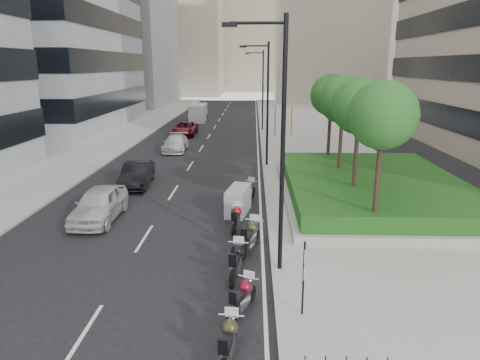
{
  "coord_description": "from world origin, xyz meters",
  "views": [
    {
      "loc": [
        3.3,
        -13.44,
        7.41
      ],
      "look_at": [
        2.65,
        6.59,
        2.0
      ],
      "focal_mm": 32.0,
      "sensor_mm": 36.0,
      "label": 1
    }
  ],
  "objects_px": {
    "car_a": "(99,204)",
    "lamp_post_0": "(279,136)",
    "motorcycle_1": "(243,297)",
    "car_c": "(176,143)",
    "car_b": "(137,174)",
    "motorcycle_3": "(250,236)",
    "motorcycle_0": "(228,341)",
    "parking_sign": "(304,275)",
    "motorcycle_6": "(248,191)",
    "car_d": "(185,129)",
    "motorcycle_4": "(236,218)",
    "motorcycle_5": "(238,201)",
    "delivery_van": "(198,114)",
    "lamp_post_2": "(261,86)",
    "motorcycle_2": "(236,261)",
    "lamp_post_1": "(266,98)"
  },
  "relations": [
    {
      "from": "car_a",
      "to": "lamp_post_0",
      "type": "bearing_deg",
      "value": -32.5
    },
    {
      "from": "lamp_post_0",
      "to": "car_c",
      "type": "relative_size",
      "value": 1.89
    },
    {
      "from": "lamp_post_1",
      "to": "motorcycle_3",
      "type": "height_order",
      "value": "lamp_post_1"
    },
    {
      "from": "motorcycle_5",
      "to": "car_d",
      "type": "xyz_separation_m",
      "value": [
        -6.69,
        25.21,
        0.03
      ]
    },
    {
      "from": "motorcycle_6",
      "to": "car_d",
      "type": "distance_m",
      "value": 24.08
    },
    {
      "from": "motorcycle_3",
      "to": "motorcycle_4",
      "type": "distance_m",
      "value": 2.38
    },
    {
      "from": "motorcycle_3",
      "to": "motorcycle_6",
      "type": "height_order",
      "value": "motorcycle_3"
    },
    {
      "from": "motorcycle_3",
      "to": "car_d",
      "type": "relative_size",
      "value": 0.44
    },
    {
      "from": "motorcycle_4",
      "to": "motorcycle_5",
      "type": "relative_size",
      "value": 0.86
    },
    {
      "from": "car_c",
      "to": "car_d",
      "type": "bearing_deg",
      "value": 91.78
    },
    {
      "from": "motorcycle_6",
      "to": "car_d",
      "type": "xyz_separation_m",
      "value": [
        -7.16,
        22.99,
        0.15
      ]
    },
    {
      "from": "motorcycle_2",
      "to": "lamp_post_2",
      "type": "bearing_deg",
      "value": 4.84
    },
    {
      "from": "lamp_post_2",
      "to": "car_b",
      "type": "height_order",
      "value": "lamp_post_2"
    },
    {
      "from": "lamp_post_1",
      "to": "car_c",
      "type": "bearing_deg",
      "value": 143.49
    },
    {
      "from": "motorcycle_1",
      "to": "car_b",
      "type": "distance_m",
      "value": 15.82
    },
    {
      "from": "motorcycle_3",
      "to": "motorcycle_6",
      "type": "xyz_separation_m",
      "value": [
        -0.19,
        6.75,
        -0.06
      ]
    },
    {
      "from": "motorcycle_5",
      "to": "delivery_van",
      "type": "bearing_deg",
      "value": 20.96
    },
    {
      "from": "lamp_post_2",
      "to": "car_a",
      "type": "distance_m",
      "value": 31.2
    },
    {
      "from": "lamp_post_0",
      "to": "motorcycle_3",
      "type": "height_order",
      "value": "lamp_post_0"
    },
    {
      "from": "car_c",
      "to": "car_d",
      "type": "xyz_separation_m",
      "value": [
        -0.55,
        8.84,
        0.02
      ]
    },
    {
      "from": "motorcycle_6",
      "to": "car_b",
      "type": "distance_m",
      "value": 7.58
    },
    {
      "from": "lamp_post_2",
      "to": "motorcycle_4",
      "type": "height_order",
      "value": "lamp_post_2"
    },
    {
      "from": "motorcycle_3",
      "to": "lamp_post_0",
      "type": "bearing_deg",
      "value": -135.58
    },
    {
      "from": "car_b",
      "to": "car_c",
      "type": "distance_m",
      "value": 11.35
    },
    {
      "from": "delivery_van",
      "to": "motorcycle_5",
      "type": "bearing_deg",
      "value": -81.6
    },
    {
      "from": "motorcycle_3",
      "to": "motorcycle_6",
      "type": "bearing_deg",
      "value": 18.82
    },
    {
      "from": "motorcycle_1",
      "to": "car_c",
      "type": "bearing_deg",
      "value": 36.61
    },
    {
      "from": "motorcycle_4",
      "to": "car_c",
      "type": "distance_m",
      "value": 19.6
    },
    {
      "from": "motorcycle_2",
      "to": "car_c",
      "type": "bearing_deg",
      "value": 22.46
    },
    {
      "from": "parking_sign",
      "to": "car_a",
      "type": "xyz_separation_m",
      "value": [
        -9.06,
        8.26,
        -0.65
      ]
    },
    {
      "from": "lamp_post_0",
      "to": "delivery_van",
      "type": "height_order",
      "value": "lamp_post_0"
    },
    {
      "from": "motorcycle_2",
      "to": "car_c",
      "type": "distance_m",
      "value": 23.96
    },
    {
      "from": "lamp_post_0",
      "to": "motorcycle_6",
      "type": "distance_m",
      "value": 9.76
    },
    {
      "from": "lamp_post_2",
      "to": "delivery_van",
      "type": "xyz_separation_m",
      "value": [
        -8.35,
        8.37,
        -4.01
      ]
    },
    {
      "from": "motorcycle_0",
      "to": "motorcycle_3",
      "type": "distance_m",
      "value": 6.81
    },
    {
      "from": "motorcycle_1",
      "to": "car_b",
      "type": "relative_size",
      "value": 0.42
    },
    {
      "from": "parking_sign",
      "to": "motorcycle_4",
      "type": "xyz_separation_m",
      "value": [
        -2.28,
        7.12,
        -0.9
      ]
    },
    {
      "from": "motorcycle_4",
      "to": "car_d",
      "type": "relative_size",
      "value": 0.4
    },
    {
      "from": "motorcycle_6",
      "to": "delivery_van",
      "type": "relative_size",
      "value": 0.37
    },
    {
      "from": "lamp_post_2",
      "to": "motorcycle_1",
      "type": "relative_size",
      "value": 4.68
    },
    {
      "from": "lamp_post_1",
      "to": "motorcycle_4",
      "type": "bearing_deg",
      "value": -97.17
    },
    {
      "from": "motorcycle_0",
      "to": "parking_sign",
      "type": "bearing_deg",
      "value": -40.45
    },
    {
      "from": "parking_sign",
      "to": "motorcycle_3",
      "type": "height_order",
      "value": "parking_sign"
    },
    {
      "from": "motorcycle_1",
      "to": "car_a",
      "type": "bearing_deg",
      "value": 64.2
    },
    {
      "from": "lamp_post_0",
      "to": "car_a",
      "type": "xyz_separation_m",
      "value": [
        -8.4,
        5.26,
        -4.26
      ]
    },
    {
      "from": "lamp_post_2",
      "to": "motorcycle_1",
      "type": "xyz_separation_m",
      "value": [
        -1.14,
        -37.77,
        -4.52
      ]
    },
    {
      "from": "parking_sign",
      "to": "car_c",
      "type": "height_order",
      "value": "parking_sign"
    },
    {
      "from": "motorcycle_0",
      "to": "motorcycle_2",
      "type": "bearing_deg",
      "value": 6.55
    },
    {
      "from": "motorcycle_3",
      "to": "car_c",
      "type": "bearing_deg",
      "value": 35.23
    },
    {
      "from": "delivery_van",
      "to": "lamp_post_2",
      "type": "bearing_deg",
      "value": -47.01
    }
  ]
}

